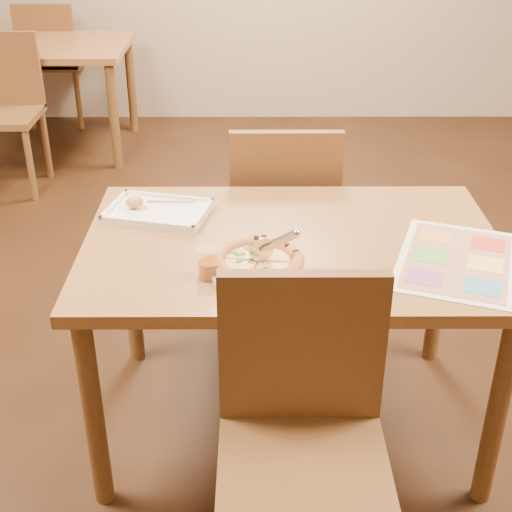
{
  "coord_description": "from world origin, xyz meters",
  "views": [
    {
      "loc": [
        -0.12,
        -1.97,
        1.75
      ],
      "look_at": [
        -0.11,
        -0.19,
        0.77
      ],
      "focal_mm": 50.0,
      "sensor_mm": 36.0,
      "label": 1
    }
  ],
  "objects_px": {
    "dining_table": "(292,264)",
    "chair_near": "(303,408)",
    "pizza_cutter": "(273,244)",
    "bg_table": "(30,57)",
    "menu": "(458,261)",
    "plate": "(256,269)",
    "bg_chair_near": "(4,92)",
    "appetizer_tray": "(156,212)",
    "bg_chair_far": "(50,50)",
    "chair_far": "(284,205)",
    "pizza": "(258,261)",
    "glass_tumbler": "(210,264)"
  },
  "relations": [
    {
      "from": "chair_near",
      "to": "chair_far",
      "type": "bearing_deg",
      "value": 90.0
    },
    {
      "from": "pizza",
      "to": "bg_chair_near",
      "type": "bearing_deg",
      "value": 122.05
    },
    {
      "from": "chair_near",
      "to": "bg_chair_far",
      "type": "bearing_deg",
      "value": 112.29
    },
    {
      "from": "bg_table",
      "to": "pizza",
      "type": "distance_m",
      "value": 3.34
    },
    {
      "from": "chair_near",
      "to": "glass_tumbler",
      "type": "relative_size",
      "value": 5.1
    },
    {
      "from": "bg_chair_far",
      "to": "bg_table",
      "type": "bearing_deg",
      "value": 90.0
    },
    {
      "from": "appetizer_tray",
      "to": "menu",
      "type": "bearing_deg",
      "value": -18.94
    },
    {
      "from": "bg_chair_near",
      "to": "appetizer_tray",
      "type": "distance_m",
      "value": 2.33
    },
    {
      "from": "bg_table",
      "to": "menu",
      "type": "xyz_separation_m",
      "value": [
        2.08,
        -2.93,
        0.09
      ]
    },
    {
      "from": "bg_chair_near",
      "to": "plate",
      "type": "bearing_deg",
      "value": -58.11
    },
    {
      "from": "bg_chair_far",
      "to": "menu",
      "type": "height_order",
      "value": "bg_chair_far"
    },
    {
      "from": "dining_table",
      "to": "plate",
      "type": "bearing_deg",
      "value": -121.07
    },
    {
      "from": "chair_near",
      "to": "pizza_cutter",
      "type": "distance_m",
      "value": 0.49
    },
    {
      "from": "bg_table",
      "to": "glass_tumbler",
      "type": "distance_m",
      "value": 3.31
    },
    {
      "from": "chair_near",
      "to": "pizza_cutter",
      "type": "height_order",
      "value": "chair_near"
    },
    {
      "from": "dining_table",
      "to": "chair_near",
      "type": "height_order",
      "value": "chair_near"
    },
    {
      "from": "chair_far",
      "to": "pizza",
      "type": "height_order",
      "value": "chair_far"
    },
    {
      "from": "bg_chair_near",
      "to": "glass_tumbler",
      "type": "height_order",
      "value": "bg_chair_near"
    },
    {
      "from": "bg_chair_near",
      "to": "plate",
      "type": "xyz_separation_m",
      "value": [
        1.49,
        -2.39,
        0.16
      ]
    },
    {
      "from": "plate",
      "to": "chair_far",
      "type": "bearing_deg",
      "value": 81.78
    },
    {
      "from": "bg_table",
      "to": "bg_chair_far",
      "type": "xyz_separation_m",
      "value": [
        0.0,
        0.5,
        -0.07
      ]
    },
    {
      "from": "glass_tumbler",
      "to": "menu",
      "type": "distance_m",
      "value": 0.73
    },
    {
      "from": "pizza",
      "to": "glass_tumbler",
      "type": "height_order",
      "value": "glass_tumbler"
    },
    {
      "from": "pizza",
      "to": "pizza_cutter",
      "type": "height_order",
      "value": "pizza_cutter"
    },
    {
      "from": "bg_table",
      "to": "glass_tumbler",
      "type": "xyz_separation_m",
      "value": [
        1.36,
        -3.02,
        0.13
      ]
    },
    {
      "from": "plate",
      "to": "pizza_cutter",
      "type": "bearing_deg",
      "value": 12.9
    },
    {
      "from": "chair_far",
      "to": "bg_chair_near",
      "type": "xyz_separation_m",
      "value": [
        -1.6,
        1.6,
        0.0
      ]
    },
    {
      "from": "chair_near",
      "to": "bg_table",
      "type": "height_order",
      "value": "chair_near"
    },
    {
      "from": "chair_far",
      "to": "bg_table",
      "type": "relative_size",
      "value": 0.36
    },
    {
      "from": "bg_chair_far",
      "to": "menu",
      "type": "relative_size",
      "value": 1.0
    },
    {
      "from": "bg_chair_near",
      "to": "plate",
      "type": "relative_size",
      "value": 1.7
    },
    {
      "from": "plate",
      "to": "menu",
      "type": "distance_m",
      "value": 0.6
    },
    {
      "from": "bg_table",
      "to": "appetizer_tray",
      "type": "height_order",
      "value": "appetizer_tray"
    },
    {
      "from": "dining_table",
      "to": "chair_near",
      "type": "bearing_deg",
      "value": -90.0
    },
    {
      "from": "pizza_cutter",
      "to": "dining_table",
      "type": "bearing_deg",
      "value": 53.45
    },
    {
      "from": "pizza",
      "to": "bg_chair_far",
      "type": "bearing_deg",
      "value": 113.16
    },
    {
      "from": "plate",
      "to": "pizza",
      "type": "bearing_deg",
      "value": 61.4
    },
    {
      "from": "menu",
      "to": "chair_far",
      "type": "bearing_deg",
      "value": 123.23
    },
    {
      "from": "dining_table",
      "to": "bg_chair_far",
      "type": "bearing_deg",
      "value": 115.85
    },
    {
      "from": "dining_table",
      "to": "pizza_cutter",
      "type": "bearing_deg",
      "value": -109.9
    },
    {
      "from": "chair_near",
      "to": "dining_table",
      "type": "bearing_deg",
      "value": 90.0
    },
    {
      "from": "chair_far",
      "to": "bg_chair_near",
      "type": "distance_m",
      "value": 2.26
    },
    {
      "from": "bg_chair_far",
      "to": "plate",
      "type": "xyz_separation_m",
      "value": [
        1.49,
        -3.49,
        0.16
      ]
    },
    {
      "from": "bg_table",
      "to": "appetizer_tray",
      "type": "xyz_separation_m",
      "value": [
        1.15,
        -2.62,
        0.1
      ]
    },
    {
      "from": "dining_table",
      "to": "bg_chair_far",
      "type": "height_order",
      "value": "bg_chair_far"
    },
    {
      "from": "chair_far",
      "to": "appetizer_tray",
      "type": "bearing_deg",
      "value": 43.08
    },
    {
      "from": "bg_chair_far",
      "to": "chair_near",
      "type": "bearing_deg",
      "value": 112.29
    },
    {
      "from": "bg_table",
      "to": "menu",
      "type": "distance_m",
      "value": 3.6
    },
    {
      "from": "pizza_cutter",
      "to": "menu",
      "type": "relative_size",
      "value": 0.3
    },
    {
      "from": "dining_table",
      "to": "menu",
      "type": "xyz_separation_m",
      "value": [
        0.48,
        -0.13,
        0.09
      ]
    }
  ]
}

